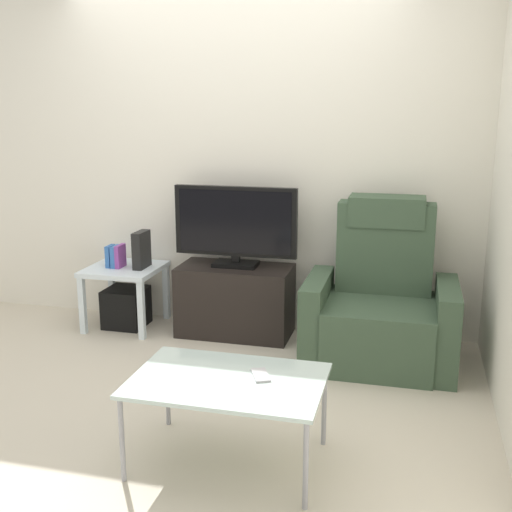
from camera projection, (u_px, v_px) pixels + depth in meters
ground_plane at (184, 379)px, 3.92m from camera, size 6.40×6.40×0.00m
wall_back at (233, 157)px, 4.68m from camera, size 6.40×0.06×2.60m
tv_stand at (235, 300)px, 4.65m from camera, size 0.83×0.42×0.52m
television at (235, 225)px, 4.53m from camera, size 0.91×0.20×0.59m
recliner_armchair at (381, 306)px, 4.16m from camera, size 0.98×0.78×1.08m
side_table at (125, 276)px, 4.79m from camera, size 0.54×0.54×0.47m
subwoofer_box at (126, 307)px, 4.84m from camera, size 0.30×0.30×0.30m
book_leftmost at (110, 256)px, 4.75m from camera, size 0.03×0.12×0.17m
book_middle at (116, 256)px, 4.74m from camera, size 0.04×0.13×0.17m
book_rightmost at (120, 256)px, 4.73m from camera, size 0.03×0.13×0.17m
game_console at (141, 250)px, 4.71m from camera, size 0.07×0.20×0.28m
coffee_table at (228, 384)px, 2.92m from camera, size 0.90×0.60×0.43m
cell_phone at (261, 375)px, 2.94m from camera, size 0.13×0.17×0.01m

